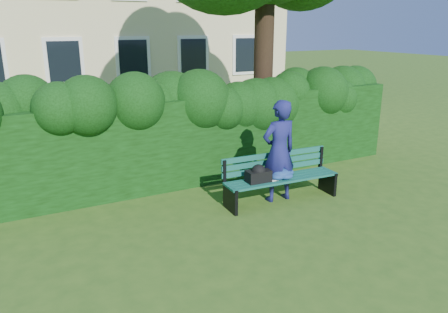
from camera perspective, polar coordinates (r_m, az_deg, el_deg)
ground at (r=7.60m, az=2.14°, el=-8.04°), size 80.00×80.00×0.00m
hedge at (r=9.16m, az=-4.69°, el=2.26°), size 10.00×1.00×1.80m
park_bench at (r=8.17m, az=6.90°, el=-2.54°), size 2.25×0.67×0.89m
man_reading at (r=8.11m, az=7.18°, el=0.69°), size 0.70×0.46×1.91m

